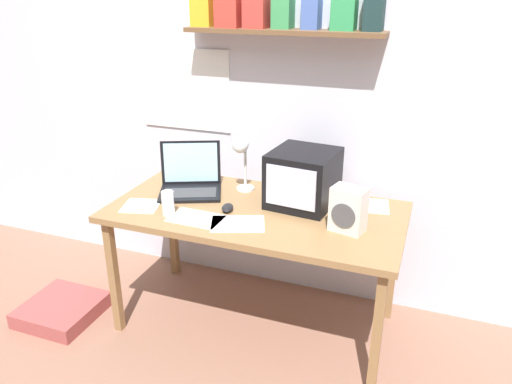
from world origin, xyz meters
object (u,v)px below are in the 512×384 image
(open_notebook, at_px, (196,218))
(printed_handout, at_px, (141,206))
(laptop, at_px, (191,179))
(computer_mouse, at_px, (227,208))
(crt_monitor, at_px, (303,178))
(juice_glass, at_px, (168,205))
(corner_desk, at_px, (256,219))
(space_heater, at_px, (348,210))
(floor_cushion, at_px, (62,310))
(loose_paper_near_laptop, at_px, (238,224))
(desk_lamp, at_px, (242,153))
(loose_paper_near_monitor, at_px, (368,206))

(open_notebook, relative_size, printed_handout, 1.19)
(laptop, xyz_separation_m, computer_mouse, (0.31, -0.18, -0.05))
(crt_monitor, bearing_deg, juice_glass, -141.71)
(corner_desk, height_order, computer_mouse, computer_mouse)
(space_heater, bearing_deg, floor_cushion, -156.47)
(crt_monitor, bearing_deg, printed_handout, -151.09)
(loose_paper_near_laptop, bearing_deg, desk_lamp, 109.07)
(loose_paper_near_monitor, xyz_separation_m, open_notebook, (-0.81, -0.47, 0.00))
(space_heater, bearing_deg, computer_mouse, -167.05)
(loose_paper_near_laptop, distance_m, open_notebook, 0.23)
(desk_lamp, distance_m, computer_mouse, 0.35)
(loose_paper_near_monitor, bearing_deg, desk_lamp, -175.23)
(desk_lamp, xyz_separation_m, loose_paper_near_monitor, (0.72, 0.06, -0.23))
(computer_mouse, xyz_separation_m, floor_cushion, (-0.98, -0.29, -0.71))
(crt_monitor, height_order, computer_mouse, crt_monitor)
(corner_desk, height_order, open_notebook, open_notebook)
(corner_desk, relative_size, loose_paper_near_laptop, 4.94)
(corner_desk, distance_m, loose_paper_near_laptop, 0.21)
(corner_desk, xyz_separation_m, juice_glass, (-0.40, -0.23, 0.12))
(corner_desk, relative_size, crt_monitor, 4.08)
(loose_paper_near_laptop, xyz_separation_m, open_notebook, (-0.23, -0.02, 0.00))
(corner_desk, distance_m, loose_paper_near_monitor, 0.62)
(juice_glass, height_order, loose_paper_near_monitor, juice_glass)
(open_notebook, bearing_deg, desk_lamp, 77.89)
(loose_paper_near_monitor, bearing_deg, juice_glass, -153.28)
(juice_glass, xyz_separation_m, open_notebook, (0.15, 0.01, -0.06))
(laptop, relative_size, space_heater, 1.93)
(space_heater, xyz_separation_m, open_notebook, (-0.75, -0.14, -0.11))
(corner_desk, bearing_deg, laptop, 165.67)
(juice_glass, bearing_deg, loose_paper_near_laptop, 3.89)
(corner_desk, xyz_separation_m, laptop, (-0.45, 0.11, 0.13))
(juice_glass, relative_size, space_heater, 0.59)
(crt_monitor, distance_m, floor_cushion, 1.65)
(corner_desk, xyz_separation_m, floor_cushion, (-1.11, -0.35, -0.63))
(laptop, distance_m, juice_glass, 0.35)
(laptop, bearing_deg, printed_handout, -140.38)
(corner_desk, bearing_deg, desk_lamp, 129.34)
(corner_desk, bearing_deg, crt_monitor, 36.73)
(juice_glass, height_order, computer_mouse, juice_glass)
(desk_lamp, xyz_separation_m, loose_paper_near_laptop, (0.14, -0.40, -0.23))
(crt_monitor, relative_size, desk_lamp, 1.14)
(space_heater, height_order, loose_paper_near_monitor, space_heater)
(open_notebook, distance_m, floor_cushion, 1.12)
(crt_monitor, height_order, laptop, crt_monitor)
(corner_desk, height_order, loose_paper_near_monitor, loose_paper_near_monitor)
(juice_glass, distance_m, floor_cushion, 1.04)
(loose_paper_near_laptop, height_order, printed_handout, same)
(loose_paper_near_laptop, relative_size, open_notebook, 1.14)
(desk_lamp, height_order, juice_glass, desk_lamp)
(desk_lamp, height_order, space_heater, desk_lamp)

